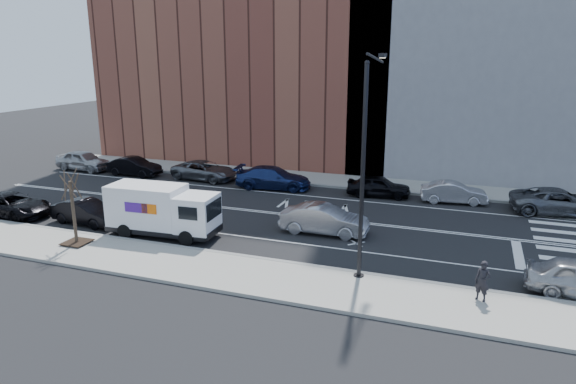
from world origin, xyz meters
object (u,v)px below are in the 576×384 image
Objects in this scene: far_parked_b at (134,166)px; pedestrian at (483,281)px; far_parked_a at (83,160)px; fedex_van at (162,210)px; driving_sedan at (324,220)px.

pedestrian is at bearing -116.90° from far_parked_b.
far_parked_a is at bearing 89.15° from far_parked_b.
fedex_van is 8.51m from driving_sedan.
far_parked_b is 0.92× the size of driving_sedan.
fedex_van reaches higher than pedestrian.
far_parked_a is 2.98× the size of pedestrian.
driving_sedan is at bearing -113.00° from far_parked_b.
fedex_van is at bearing -123.12° from far_parked_a.
far_parked_b is 28.79m from pedestrian.
driving_sedan is at bearing 19.09° from fedex_van.
driving_sedan is (7.85, 3.21, -0.64)m from fedex_van.
far_parked_b is 19.27m from driving_sedan.
fedex_van is at bearing -165.70° from pedestrian.
fedex_van is 14.73m from far_parked_b.
far_parked_a is 1.10× the size of far_parked_b.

